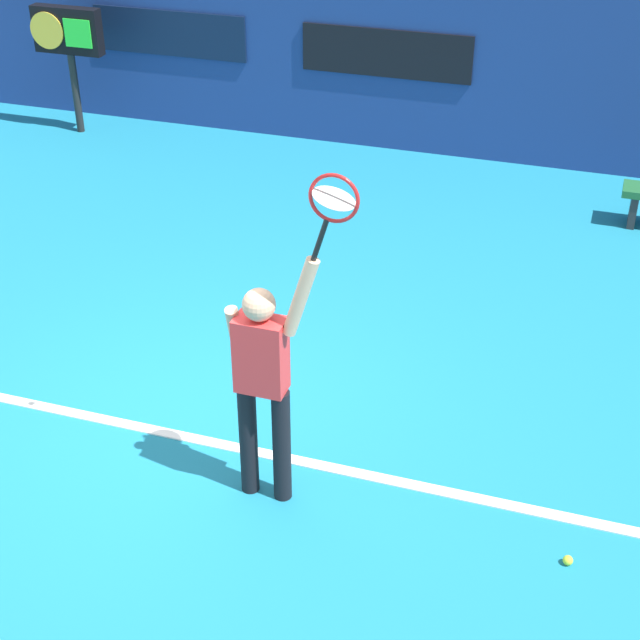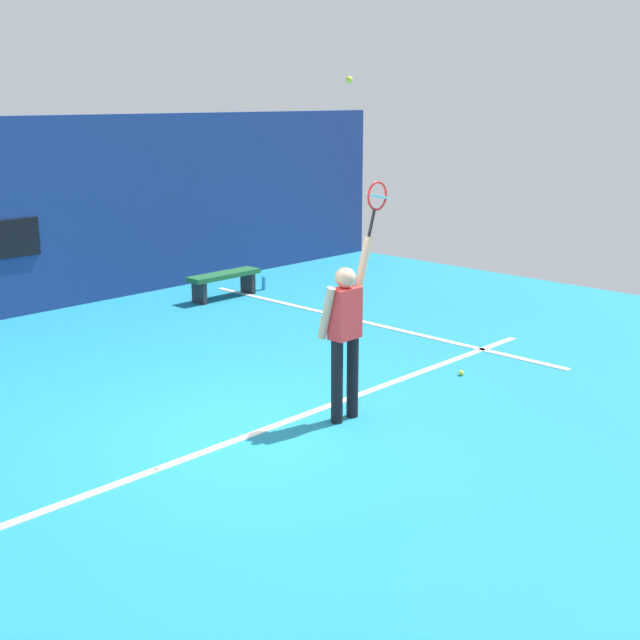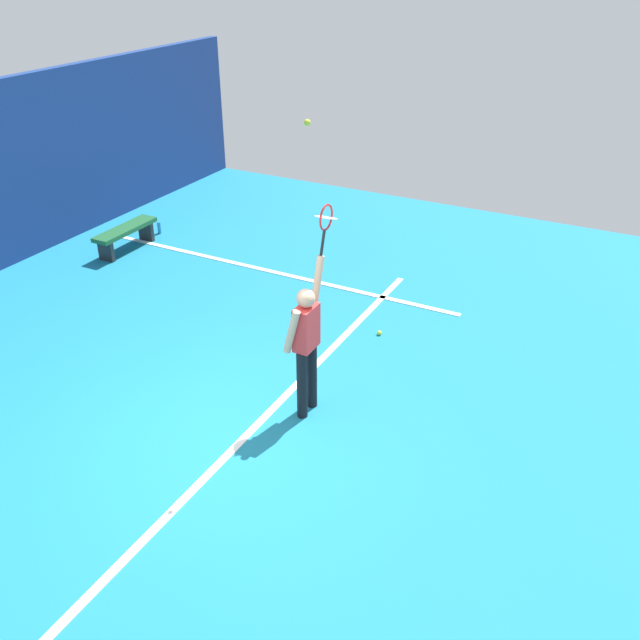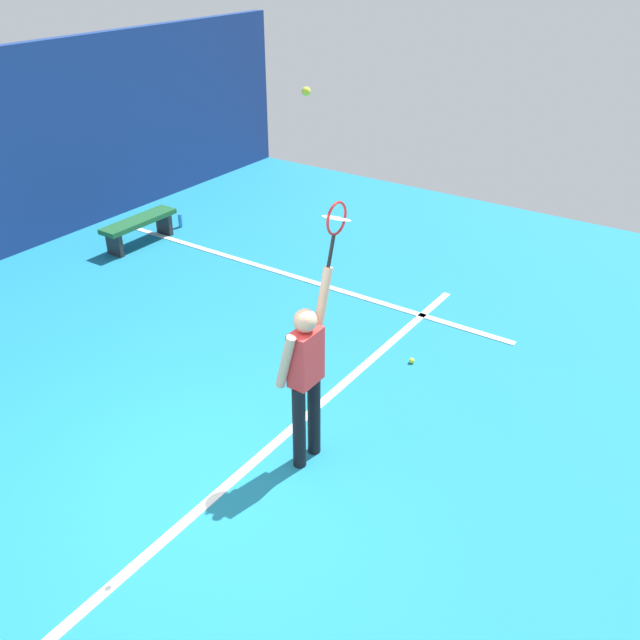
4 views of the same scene
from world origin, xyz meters
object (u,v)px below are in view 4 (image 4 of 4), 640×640
tennis_ball (306,91)px  water_bottle (180,220)px  tennis_player (306,373)px  court_bench (139,225)px  tennis_racket (336,222)px  spare_ball (412,361)px

tennis_ball → water_bottle: (3.82, 5.48, -3.45)m
tennis_player → court_bench: size_ratio=1.41×
court_bench → water_bottle: size_ratio=5.83×
tennis_racket → tennis_player: bearing=179.5°
tennis_racket → spare_ball: tennis_racket is taller
tennis_ball → court_bench: tennis_ball is taller
tennis_racket → court_bench: (2.38, 5.43, -2.02)m
tennis_ball → spare_ball: bearing=0.1°
tennis_player → water_bottle: (3.79, 5.43, -0.89)m
court_bench → tennis_player: bearing=-117.8°
tennis_racket → court_bench: 6.26m
water_bottle → court_bench: bearing=-180.0°
tennis_ball → water_bottle: tennis_ball is taller
water_bottle → spare_ball: size_ratio=3.53×
water_bottle → spare_ball: water_bottle is taller
tennis_ball → spare_ball: tennis_ball is taller
tennis_player → court_bench: (2.86, 5.43, -0.67)m
tennis_racket → spare_ball: (1.66, -0.05, -2.32)m
court_bench → spare_ball: 5.53m
tennis_player → tennis_ball: 2.56m
tennis_racket → spare_ball: 2.86m
spare_ball → court_bench: bearing=82.6°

